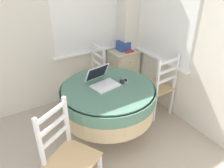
# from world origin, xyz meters

# --- Properties ---
(corner_room_shell) EXTENTS (4.52, 4.93, 2.55)m
(corner_room_shell) POSITION_xyz_m (1.34, 1.97, 1.28)
(corner_room_shell) COLOR silver
(corner_room_shell) RESTS_ON ground_plane
(round_dining_table) EXTENTS (1.17, 1.17, 0.76)m
(round_dining_table) POSITION_xyz_m (1.14, 1.91, 0.60)
(round_dining_table) COLOR #4C3D2D
(round_dining_table) RESTS_ON ground_plane
(laptop) EXTENTS (0.36, 0.38, 0.22)m
(laptop) POSITION_xyz_m (1.11, 2.00, 0.81)
(laptop) COLOR white
(laptop) RESTS_ON round_dining_table
(computer_mouse) EXTENTS (0.05, 0.08, 0.04)m
(computer_mouse) POSITION_xyz_m (1.34, 1.91, 0.78)
(computer_mouse) COLOR black
(computer_mouse) RESTS_ON round_dining_table
(cell_phone) EXTENTS (0.10, 0.13, 0.01)m
(cell_phone) POSITION_xyz_m (1.41, 1.93, 0.76)
(cell_phone) COLOR #B2B7BC
(cell_phone) RESTS_ON round_dining_table
(dining_chair_near_back_window) EXTENTS (0.43, 0.43, 0.99)m
(dining_chair_near_back_window) POSITION_xyz_m (1.34, 2.79, 0.46)
(dining_chair_near_back_window) COLOR tan
(dining_chair_near_back_window) RESTS_ON ground_plane
(dining_chair_near_right_window) EXTENTS (0.44, 0.45, 0.99)m
(dining_chair_near_right_window) POSITION_xyz_m (2.02, 1.96, 0.46)
(dining_chair_near_right_window) COLOR tan
(dining_chair_near_right_window) RESTS_ON ground_plane
(dining_chair_camera_near) EXTENTS (0.56, 0.57, 0.99)m
(dining_chair_camera_near) POSITION_xyz_m (0.42, 1.42, 0.46)
(dining_chair_camera_near) COLOR tan
(dining_chair_camera_near) RESTS_ON ground_plane
(corner_cabinet) EXTENTS (0.47, 0.40, 0.74)m
(corner_cabinet) POSITION_xyz_m (2.00, 2.84, 0.37)
(corner_cabinet) COLOR beige
(corner_cabinet) RESTS_ON ground_plane
(storage_box) EXTENTS (0.18, 0.19, 0.16)m
(storage_box) POSITION_xyz_m (2.01, 2.88, 0.82)
(storage_box) COLOR #2D4C93
(storage_box) RESTS_ON corner_cabinet
(book_on_cabinet) EXTENTS (0.16, 0.19, 0.02)m
(book_on_cabinet) POSITION_xyz_m (2.04, 2.80, 0.76)
(book_on_cabinet) COLOR #BC3338
(book_on_cabinet) RESTS_ON corner_cabinet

